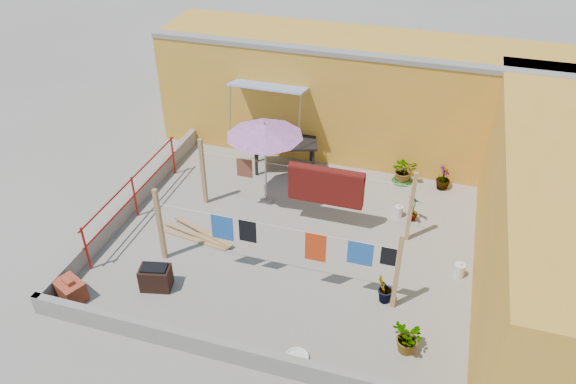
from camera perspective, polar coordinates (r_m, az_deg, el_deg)
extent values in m
plane|color=#9E998E|center=(12.90, 0.42, -4.87)|extent=(80.00, 80.00, 0.00)
cube|color=orange|center=(15.89, 7.17, 9.69)|extent=(11.00, 2.40, 3.20)
cube|color=gray|center=(14.34, 6.78, 13.67)|extent=(11.00, 0.35, 0.12)
cube|color=#2D51B2|center=(14.72, -2.01, 10.66)|extent=(2.00, 0.79, 0.22)
cylinder|color=gray|center=(15.00, -5.90, 8.23)|extent=(0.03, 0.30, 1.28)
cylinder|color=gray|center=(14.42, 1.16, 7.29)|extent=(0.03, 0.30, 1.28)
cube|color=orange|center=(11.85, 25.35, -3.08)|extent=(2.40, 9.00, 3.20)
cube|color=gray|center=(10.35, -5.53, -15.95)|extent=(8.30, 0.16, 0.44)
cube|color=gray|center=(14.24, -15.50, -0.96)|extent=(0.16, 7.30, 0.44)
cylinder|color=#A41710|center=(12.54, -19.82, -5.44)|extent=(0.05, 0.05, 1.10)
cylinder|color=#A41710|center=(13.81, -15.30, -0.46)|extent=(0.05, 0.05, 1.10)
cylinder|color=#A41710|center=(15.24, -11.59, 3.63)|extent=(0.05, 0.05, 1.10)
cylinder|color=#A41710|center=(13.54, -15.61, 1.28)|extent=(0.04, 4.20, 0.04)
cylinder|color=#A41710|center=(13.78, -15.33, -0.29)|extent=(0.04, 4.20, 0.04)
cube|color=tan|center=(12.17, -12.87, -3.26)|extent=(0.09, 0.09, 1.80)
cube|color=tan|center=(10.94, 11.03, -8.00)|extent=(0.09, 0.09, 1.80)
cube|color=tan|center=(12.67, 12.40, -1.52)|extent=(0.09, 0.09, 1.80)
cube|color=tan|center=(13.75, -8.62, 2.05)|extent=(0.09, 0.09, 1.80)
cylinder|color=silver|center=(10.96, -1.66, -3.42)|extent=(5.00, 0.01, 0.01)
cylinder|color=silver|center=(12.68, 1.49, 2.41)|extent=(5.00, 0.01, 0.01)
cube|color=#4F100D|center=(12.78, 3.88, 0.57)|extent=(1.74, 0.22, 0.86)
cube|color=black|center=(12.61, 6.69, 0.55)|extent=(0.33, 0.02, 0.52)
cube|color=brown|center=(13.20, -4.44, 2.45)|extent=(0.39, 0.02, 0.49)
cube|color=#1E53A7|center=(11.46, -6.69, -3.61)|extent=(0.47, 0.02, 0.59)
cube|color=black|center=(11.26, -4.12, -3.99)|extent=(0.36, 0.02, 0.52)
cube|color=red|center=(10.97, 2.81, -5.63)|extent=(0.42, 0.02, 0.67)
cube|color=#1E53A7|center=(10.81, 7.35, -6.21)|extent=(0.50, 0.02, 0.54)
cube|color=black|center=(10.73, 10.17, -6.45)|extent=(0.29, 0.02, 0.41)
cylinder|color=gray|center=(14.15, -2.20, -0.76)|extent=(0.33, 0.33, 0.05)
cylinder|color=gray|center=(13.58, -2.30, 2.77)|extent=(0.04, 0.04, 2.10)
cone|color=#CF6FB5|center=(13.12, -2.39, 6.28)|extent=(2.39, 2.39, 0.29)
cylinder|color=gray|center=(13.04, -2.41, 6.92)|extent=(0.04, 0.04, 0.09)
cube|color=black|center=(15.07, -0.38, 5.03)|extent=(1.92, 1.39, 0.06)
cube|color=black|center=(14.98, -3.23, 2.98)|extent=(0.06, 0.06, 0.76)
cube|color=black|center=(15.57, -3.21, 4.31)|extent=(0.06, 0.06, 0.76)
cube|color=black|center=(15.01, 2.56, 3.10)|extent=(0.06, 0.06, 0.76)
cube|color=black|center=(15.61, 2.37, 4.41)|extent=(0.06, 0.06, 0.76)
cube|color=#AF4928|center=(12.17, -21.23, -9.31)|extent=(0.71, 0.63, 0.43)
cube|color=#A43A26|center=(12.00, -21.49, -8.41)|extent=(0.30, 0.23, 0.09)
cube|color=tan|center=(13.09, -9.69, -4.71)|extent=(1.78, 0.35, 0.04)
cube|color=tan|center=(13.11, -9.17, -4.33)|extent=(1.77, 0.51, 0.04)
cube|color=tan|center=(13.14, -8.65, -3.95)|extent=(1.71, 0.74, 0.04)
cube|color=black|center=(11.89, -13.29, -8.48)|extent=(0.69, 0.53, 0.51)
cube|color=black|center=(11.70, -13.46, -7.49)|extent=(0.56, 0.41, 0.04)
cylinder|color=silver|center=(10.49, 0.92, -16.47)|extent=(0.41, 0.41, 0.05)
torus|color=silver|center=(10.47, 0.92, -16.37)|extent=(0.44, 0.44, 0.04)
cylinder|color=silver|center=(12.41, 16.98, -7.63)|extent=(0.23, 0.23, 0.32)
cylinder|color=silver|center=(12.30, 17.12, -7.00)|extent=(0.06, 0.06, 0.05)
cylinder|color=silver|center=(13.79, 11.15, -1.95)|extent=(0.21, 0.21, 0.29)
cylinder|color=silver|center=(13.69, 11.22, -1.40)|extent=(0.06, 0.06, 0.05)
torus|color=#186D19|center=(15.17, 11.49, 1.13)|extent=(0.54, 0.54, 0.04)
torus|color=#186D19|center=(15.15, 11.51, 1.26)|extent=(0.46, 0.46, 0.04)
imported|color=#1B611E|center=(14.99, 11.71, 2.21)|extent=(0.77, 0.71, 0.72)
imported|color=#1B611E|center=(14.97, 15.50, 1.38)|extent=(0.36, 0.36, 0.64)
imported|color=#1B611E|center=(13.59, 12.69, -1.57)|extent=(0.48, 0.44, 0.75)
imported|color=#1B611E|center=(11.37, 9.78, -9.73)|extent=(0.43, 0.46, 0.68)
imported|color=#1B611E|center=(10.58, 12.19, -14.37)|extent=(0.76, 0.79, 0.67)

